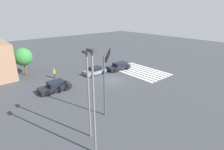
{
  "coord_description": "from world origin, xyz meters",
  "views": [
    {
      "loc": [
        -20.94,
        17.99,
        10.95
      ],
      "look_at": [
        0.0,
        0.0,
        0.9
      ],
      "focal_mm": 28.0,
      "sensor_mm": 36.0,
      "label": 1
    }
  ],
  "objects": [
    {
      "name": "street_light_pole_a",
      "position": [
        -11.49,
        11.64,
        5.14
      ],
      "size": [
        0.8,
        0.36,
        8.66
      ],
      "color": "slate",
      "rests_on": "ground_plane"
    },
    {
      "name": "crosswalk_markings",
      "position": [
        0.0,
        -7.22,
        0.0
      ],
      "size": [
        10.8,
        6.3,
        0.01
      ],
      "rotation": [
        0.0,
        0.0,
        1.57
      ],
      "color": "silver",
      "rests_on": "ground_plane"
    },
    {
      "name": "ground_plane",
      "position": [
        0.0,
        0.0,
        0.0
      ],
      "size": [
        114.75,
        114.75,
        0.0
      ],
      "primitive_type": "plane",
      "color": "#3D3F44"
    },
    {
      "name": "pedestrian",
      "position": [
        7.14,
        7.03,
        0.97
      ],
      "size": [
        0.41,
        0.41,
        1.72
      ],
      "rotation": [
        0.0,
        0.0,
        -2.36
      ],
      "color": "#232842",
      "rests_on": "ground_plane"
    },
    {
      "name": "car_1",
      "position": [
        4.35,
        0.43,
        0.64
      ],
      "size": [
        2.26,
        4.2,
        1.36
      ],
      "rotation": [
        0.0,
        0.0,
        1.61
      ],
      "color": "gray",
      "rests_on": "ground_plane"
    },
    {
      "name": "car_2",
      "position": [
        2.17,
        9.08,
        0.68
      ],
      "size": [
        2.2,
        4.52,
        1.45
      ],
      "rotation": [
        0.0,
        0.0,
        1.57
      ],
      "color": "black",
      "rests_on": "ground_plane"
    },
    {
      "name": "tree_corner_a",
      "position": [
        12.31,
        10.31,
        3.38
      ],
      "size": [
        3.18,
        3.18,
        4.98
      ],
      "color": "brown",
      "rests_on": "ground_plane"
    },
    {
      "name": "traffic_signal_mast",
      "position": [
        -5.97,
        5.97,
        5.13
      ],
      "size": [
        4.37,
        4.37,
        6.78
      ],
      "rotation": [
        0.0,
        0.0,
        -0.79
      ],
      "color": "#47474C",
      "rests_on": "ground_plane"
    },
    {
      "name": "car_0",
      "position": [
        3.39,
        -4.69,
        0.69
      ],
      "size": [
        2.42,
        4.96,
        1.42
      ],
      "rotation": [
        0.0,
        0.0,
        1.49
      ],
      "color": "black",
      "rests_on": "ground_plane"
    },
    {
      "name": "street_light_pole_b",
      "position": [
        -9.51,
        10.8,
        4.84
      ],
      "size": [
        0.8,
        0.36,
        8.08
      ],
      "color": "slate",
      "rests_on": "ground_plane"
    }
  ]
}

